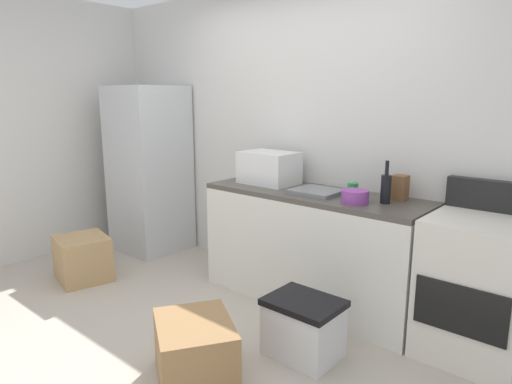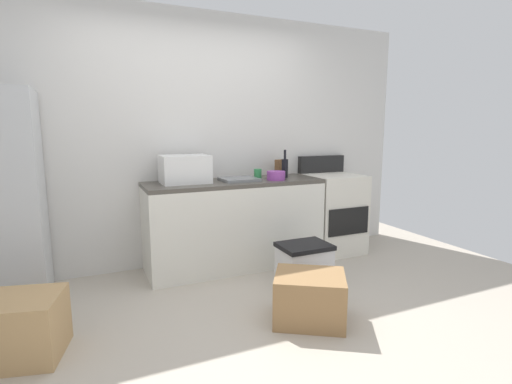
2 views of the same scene
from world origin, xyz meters
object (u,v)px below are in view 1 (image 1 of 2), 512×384
Objects in this scene: stove_oven at (476,286)px; coffee_mug at (353,189)px; refrigerator at (149,169)px; knife_block at (400,188)px; mixing_bowl at (355,196)px; cardboard_box_medium at (83,258)px; microwave at (269,168)px; cardboard_box_large at (195,351)px; wine_bottle at (386,188)px; storage_bin at (303,327)px.

stove_oven is 1.05m from coffee_mug.
refrigerator is 2.68m from knife_block.
mixing_bowl reaches higher than cardboard_box_medium.
refrigerator reaches higher than mixing_bowl.
cardboard_box_medium is (-3.02, -1.01, -0.27)m from stove_oven.
microwave is at bearing 3.59° from refrigerator.
cardboard_box_large is at bearing -31.06° from refrigerator.
wine_bottle is (2.64, 0.05, 0.14)m from refrigerator.
mixing_bowl is at bearing -143.88° from wine_bottle.
microwave is at bearing 38.74° from cardboard_box_medium.
mixing_bowl is (0.12, -0.19, -0.00)m from coffee_mug.
microwave reaches higher than cardboard_box_large.
wine_bottle reaches higher than coffee_mug.
knife_block is 0.40× the size of cardboard_box_medium.
knife_block is at bearing 54.53° from mixing_bowl.
stove_oven is at bearing 49.70° from cardboard_box_large.
microwave is 1.03× the size of cardboard_box_medium.
cardboard_box_medium is at bearing -172.55° from storage_bin.
stove_oven is at bearing -1.42° from microwave.
microwave is 1.87m from cardboard_box_medium.
microwave is 2.56× the size of knife_block.
microwave is at bearing -174.06° from knife_block.
cardboard_box_large is (2.13, -1.29, -0.69)m from refrigerator.
storage_bin is (0.33, 0.62, 0.01)m from cardboard_box_large.
mixing_bowl is 0.41× the size of storage_bin.
microwave is 1.12m from knife_block.
cardboard_box_large is at bearing -98.62° from coffee_mug.
knife_block is (1.11, 0.12, -0.05)m from microwave.
microwave reaches higher than knife_block.
knife_block is (2.67, 0.21, 0.12)m from refrigerator.
knife_block is 2.80m from cardboard_box_medium.
storage_bin is (-0.81, -0.72, -0.27)m from stove_oven.
cardboard_box_large is 1.11× the size of storage_bin.
stove_oven reaches higher than knife_block.
storage_bin is at bearing -138.39° from stove_oven.
stove_oven reaches higher than storage_bin.
stove_oven is 0.84m from wine_bottle.
microwave is 1.45m from storage_bin.
stove_oven is 6.11× the size of knife_block.
mixing_bowl is at bearing -1.59° from refrigerator.
cardboard_box_medium is (-2.09, -1.07, -0.75)m from coffee_mug.
knife_block is 0.39× the size of storage_bin.
refrigerator is 3.39× the size of cardboard_box_large.
storage_bin is at bearing -103.53° from wine_bottle.
wine_bottle is 2.71m from cardboard_box_medium.
refrigerator is 2.47m from mixing_bowl.
microwave reaches higher than cardboard_box_medium.
refrigerator reaches higher than cardboard_box_medium.
cardboard_box_large is at bearing -109.67° from knife_block.
coffee_mug is at bearing 98.56° from storage_bin.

